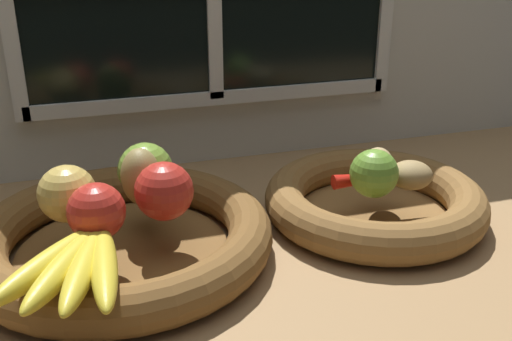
{
  "coord_description": "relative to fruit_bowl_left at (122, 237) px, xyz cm",
  "views": [
    {
      "loc": [
        -23.5,
        -70.8,
        39.91
      ],
      "look_at": [
        -1.72,
        -1.25,
        9.75
      ],
      "focal_mm": 41.59,
      "sensor_mm": 36.0,
      "label": 1
    }
  ],
  "objects": [
    {
      "name": "apple_golden_left",
      "position": [
        -6.04,
        0.72,
        6.67
      ],
      "size": [
        7.22,
        7.22,
        7.22
      ],
      "primitive_type": "sphere",
      "color": "#DBB756",
      "rests_on": "fruit_bowl_left"
    },
    {
      "name": "chili_pepper",
      "position": [
        36.48,
        -0.72,
        4.11
      ],
      "size": [
        14.42,
        2.4,
        2.11
      ],
      "primitive_type": "cone",
      "rotation": [
        0.0,
        1.57,
        -0.02
      ],
      "color": "red",
      "rests_on": "fruit_bowl_right"
    },
    {
      "name": "apple_red_front",
      "position": [
        -2.91,
        -5.0,
        6.48
      ],
      "size": [
        6.84,
        6.84,
        6.84
      ],
      "primitive_type": "sphere",
      "color": "red",
      "rests_on": "fruit_bowl_left"
    },
    {
      "name": "lime_near",
      "position": [
        33.49,
        -4.16,
        6.37
      ],
      "size": [
        6.63,
        6.63,
        6.63
      ],
      "primitive_type": "sphere",
      "color": "#6B9E33",
      "rests_on": "fruit_bowl_right"
    },
    {
      "name": "fruit_bowl_right",
      "position": [
        36.26,
        0.0,
        0.01
      ],
      "size": [
        32.16,
        32.16,
        5.75
      ],
      "color": "brown",
      "rests_on": "ground_plane"
    },
    {
      "name": "banana_bunch_front",
      "position": [
        -5.53,
        -12.71,
        4.48
      ],
      "size": [
        13.93,
        18.92,
        2.83
      ],
      "color": "yellow",
      "rests_on": "fruit_bowl_left"
    },
    {
      "name": "back_wall",
      "position": [
        19.85,
        31.02,
        25.2
      ],
      "size": [
        140.0,
        4.6,
        55.0
      ],
      "color": "silver",
      "rests_on": "ground_plane"
    },
    {
      "name": "apple_green_back",
      "position": [
        4.15,
        5.21,
        6.8
      ],
      "size": [
        7.47,
        7.47,
        7.47
      ],
      "primitive_type": "sphere",
      "color": "#7AA338",
      "rests_on": "fruit_bowl_left"
    },
    {
      "name": "fruit_bowl_left",
      "position": [
        0.0,
        0.0,
        0.0
      ],
      "size": [
        39.03,
        39.03,
        5.75
      ],
      "color": "brown",
      "rests_on": "ground_plane"
    },
    {
      "name": "apple_red_right",
      "position": [
        5.46,
        -2.29,
        6.77
      ],
      "size": [
        7.41,
        7.41,
        7.41
      ],
      "primitive_type": "sphere",
      "color": "red",
      "rests_on": "fruit_bowl_left"
    },
    {
      "name": "pear_brown",
      "position": [
        3.25,
        2.8,
        6.92
      ],
      "size": [
        5.53,
        6.23,
        7.72
      ],
      "primitive_type": "ellipsoid",
      "rotation": [
        0.0,
        0.0,
        6.23
      ],
      "color": "olive",
      "rests_on": "fruit_bowl_left"
    },
    {
      "name": "potato_small",
      "position": [
        39.7,
        -3.43,
        5.07
      ],
      "size": [
        7.17,
        6.68,
        4.01
      ],
      "primitive_type": "ellipsoid",
      "rotation": [
        0.0,
        0.0,
        6.03
      ],
      "color": "#A38451",
      "rests_on": "fruit_bowl_right"
    },
    {
      "name": "ground_plane",
      "position": [
        19.85,
        1.25,
        -4.19
      ],
      "size": [
        140.0,
        90.0,
        3.0
      ],
      "primitive_type": "cube",
      "color": "#9E774C"
    },
    {
      "name": "potato_large",
      "position": [
        36.26,
        0.0,
        5.52
      ],
      "size": [
        8.24,
        9.24,
        4.91
      ],
      "primitive_type": "ellipsoid",
      "rotation": [
        0.0,
        0.0,
        0.99
      ],
      "color": "tan",
      "rests_on": "fruit_bowl_right"
    }
  ]
}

